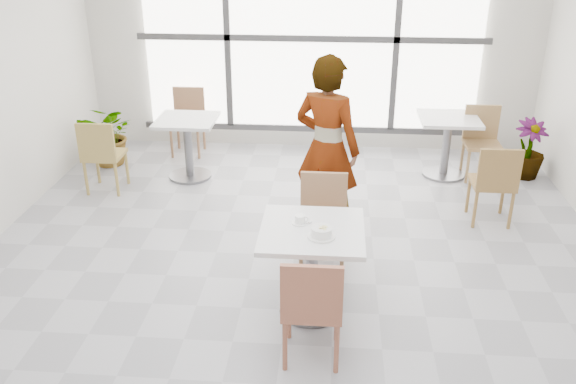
# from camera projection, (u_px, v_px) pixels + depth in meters

# --- Properties ---
(floor) EXTENTS (7.00, 7.00, 0.00)m
(floor) POSITION_uv_depth(u_px,v_px,m) (291.00, 281.00, 5.34)
(floor) COLOR #9E9EA5
(floor) RESTS_ON ground
(wall_back) EXTENTS (6.00, 0.00, 6.00)m
(wall_back) POSITION_uv_depth(u_px,v_px,m) (311.00, 37.00, 7.89)
(wall_back) COLOR silver
(wall_back) RESTS_ON ground
(window) EXTENTS (4.60, 0.07, 2.52)m
(window) POSITION_uv_depth(u_px,v_px,m) (311.00, 38.00, 7.83)
(window) COLOR white
(window) RESTS_ON ground
(main_table) EXTENTS (0.80, 0.80, 0.75)m
(main_table) POSITION_uv_depth(u_px,v_px,m) (312.00, 254.00, 4.73)
(main_table) COLOR white
(main_table) RESTS_ON ground
(chair_near) EXTENTS (0.42, 0.42, 0.87)m
(chair_near) POSITION_uv_depth(u_px,v_px,m) (312.00, 304.00, 4.16)
(chair_near) COLOR #A35E45
(chair_near) RESTS_ON ground
(chair_far) EXTENTS (0.42, 0.42, 0.87)m
(chair_far) POSITION_uv_depth(u_px,v_px,m) (323.00, 215.00, 5.40)
(chair_far) COLOR #9C704D
(chair_far) RESTS_ON ground
(oatmeal_bowl) EXTENTS (0.21, 0.21, 0.09)m
(oatmeal_bowl) POSITION_uv_depth(u_px,v_px,m) (321.00, 232.00, 4.49)
(oatmeal_bowl) COLOR white
(oatmeal_bowl) RESTS_ON main_table
(coffee_cup) EXTENTS (0.16, 0.13, 0.07)m
(coffee_cup) POSITION_uv_depth(u_px,v_px,m) (300.00, 220.00, 4.70)
(coffee_cup) COLOR white
(coffee_cup) RESTS_ON main_table
(person) EXTENTS (0.79, 0.67, 1.82)m
(person) POSITION_uv_depth(u_px,v_px,m) (327.00, 149.00, 5.78)
(person) COLOR black
(person) RESTS_ON ground
(bg_table_left) EXTENTS (0.70, 0.70, 0.75)m
(bg_table_left) POSITION_uv_depth(u_px,v_px,m) (188.00, 140.00, 7.28)
(bg_table_left) COLOR silver
(bg_table_left) RESTS_ON ground
(bg_table_right) EXTENTS (0.70, 0.70, 0.75)m
(bg_table_right) POSITION_uv_depth(u_px,v_px,m) (447.00, 138.00, 7.33)
(bg_table_right) COLOR white
(bg_table_right) RESTS_ON ground
(bg_chair_left_near) EXTENTS (0.42, 0.42, 0.87)m
(bg_chair_left_near) POSITION_uv_depth(u_px,v_px,m) (101.00, 152.00, 6.85)
(bg_chair_left_near) COLOR #A58946
(bg_chair_left_near) RESTS_ON ground
(bg_chair_left_far) EXTENTS (0.42, 0.42, 0.87)m
(bg_chair_left_far) POSITION_uv_depth(u_px,v_px,m) (188.00, 116.00, 8.09)
(bg_chair_left_far) COLOR #A1714E
(bg_chair_left_far) RESTS_ON ground
(bg_chair_right_near) EXTENTS (0.42, 0.42, 0.87)m
(bg_chair_right_near) POSITION_uv_depth(u_px,v_px,m) (495.00, 180.00, 6.12)
(bg_chair_right_near) COLOR olive
(bg_chair_right_near) RESTS_ON ground
(bg_chair_right_far) EXTENTS (0.42, 0.42, 0.87)m
(bg_chair_right_far) POSITION_uv_depth(u_px,v_px,m) (482.00, 137.00, 7.32)
(bg_chair_right_far) COLOR #A07A4B
(bg_chair_right_far) RESTS_ON ground
(plant_left) EXTENTS (0.79, 0.70, 0.81)m
(plant_left) POSITION_uv_depth(u_px,v_px,m) (110.00, 134.00, 7.70)
(plant_left) COLOR #50753F
(plant_left) RESTS_ON ground
(plant_right) EXTENTS (0.50, 0.50, 0.73)m
(plant_right) POSITION_uv_depth(u_px,v_px,m) (528.00, 149.00, 7.33)
(plant_right) COLOR #337533
(plant_right) RESTS_ON ground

